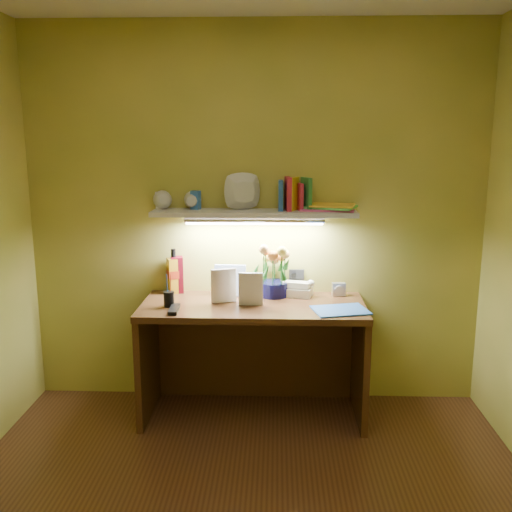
{
  "coord_description": "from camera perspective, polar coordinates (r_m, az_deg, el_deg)",
  "views": [
    {
      "loc": [
        0.14,
        -2.23,
        1.77
      ],
      "look_at": [
        0.01,
        1.35,
        1.02
      ],
      "focal_mm": 40.0,
      "sensor_mm": 36.0,
      "label": 1
    }
  ],
  "objects": [
    {
      "name": "desk",
      "position": [
        3.7,
        -0.29,
        -10.36
      ],
      "size": [
        1.4,
        0.6,
        0.75
      ],
      "primitive_type": "cube",
      "color": "#3D2710",
      "rests_on": "ground"
    },
    {
      "name": "whisky_box",
      "position": [
        3.84,
        -7.89,
        -1.87
      ],
      "size": [
        0.09,
        0.09,
        0.24
      ],
      "primitive_type": "cube",
      "rotation": [
        0.0,
        0.0,
        0.22
      ],
      "color": "#5A0612",
      "rests_on": "desk"
    },
    {
      "name": "tv_remote",
      "position": [
        3.47,
        -8.19,
        -5.29
      ],
      "size": [
        0.06,
        0.19,
        0.02
      ],
      "primitive_type": "cube",
      "rotation": [
        0.0,
        0.0,
        0.05
      ],
      "color": "black",
      "rests_on": "desk"
    },
    {
      "name": "art_card",
      "position": [
        3.74,
        -2.6,
        -2.45
      ],
      "size": [
        0.21,
        0.05,
        0.2
      ],
      "primitive_type": null,
      "rotation": [
        0.0,
        0.0,
        -0.05
      ],
      "color": "white",
      "rests_on": "desk"
    },
    {
      "name": "wall_shelf",
      "position": [
        3.64,
        0.06,
        4.94
      ],
      "size": [
        1.33,
        0.36,
        0.24
      ],
      "color": "silver",
      "rests_on": "ground"
    },
    {
      "name": "blue_folder",
      "position": [
        3.47,
        8.44,
        -5.39
      ],
      "size": [
        0.36,
        0.3,
        0.01
      ],
      "primitive_type": "cube",
      "rotation": [
        0.0,
        0.0,
        0.24
      ],
      "color": "blue",
      "rests_on": "desk"
    },
    {
      "name": "pen_cup",
      "position": [
        3.55,
        -8.71,
        -3.76
      ],
      "size": [
        0.08,
        0.08,
        0.16
      ],
      "primitive_type": "cylinder",
      "rotation": [
        0.0,
        0.0,
        0.22
      ],
      "color": "black",
      "rests_on": "desk"
    },
    {
      "name": "whisky_bottle",
      "position": [
        3.83,
        -8.21,
        -1.48
      ],
      "size": [
        0.11,
        0.11,
        0.3
      ],
      "primitive_type": null,
      "rotation": [
        0.0,
        0.0,
        0.42
      ],
      "color": "#C28412",
      "rests_on": "desk"
    },
    {
      "name": "desk_clock",
      "position": [
        3.79,
        8.28,
        -3.31
      ],
      "size": [
        0.09,
        0.05,
        0.09
      ],
      "primitive_type": "cube",
      "rotation": [
        0.0,
        0.0,
        0.08
      ],
      "color": "#BCBBC0",
      "rests_on": "desk"
    },
    {
      "name": "desk_book_b",
      "position": [
        3.53,
        -1.76,
        -3.31
      ],
      "size": [
        0.15,
        0.02,
        0.21
      ],
      "primitive_type": "imported",
      "rotation": [
        0.0,
        0.0,
        -0.03
      ],
      "color": "silver",
      "rests_on": "desk"
    },
    {
      "name": "flower_bouquet",
      "position": [
        3.71,
        1.78,
        -1.53
      ],
      "size": [
        0.27,
        0.27,
        0.33
      ],
      "primitive_type": null,
      "rotation": [
        0.0,
        0.0,
        0.39
      ],
      "color": "black",
      "rests_on": "desk"
    },
    {
      "name": "desk_book_a",
      "position": [
        3.57,
        -4.53,
        -3.07
      ],
      "size": [
        0.16,
        0.06,
        0.22
      ],
      "primitive_type": "imported",
      "rotation": [
        0.0,
        0.0,
        0.27
      ],
      "color": "white",
      "rests_on": "desk"
    },
    {
      "name": "telephone",
      "position": [
        3.75,
        4.15,
        -3.15
      ],
      "size": [
        0.22,
        0.18,
        0.11
      ],
      "primitive_type": null,
      "rotation": [
        0.0,
        0.0,
        -0.24
      ],
      "color": "#ECE8C8",
      "rests_on": "desk"
    }
  ]
}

